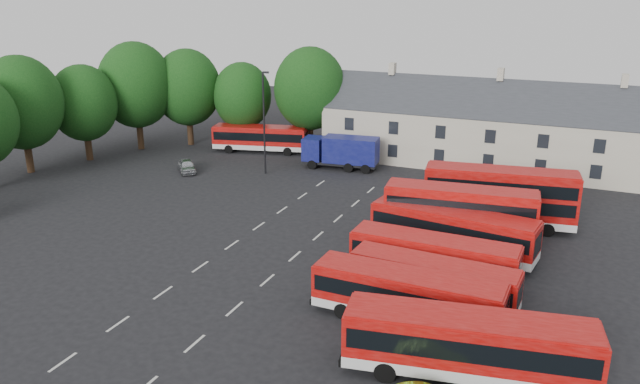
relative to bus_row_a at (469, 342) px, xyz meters
The scene contains 15 objects.
ground 20.01m from the bus_row_a, 158.13° to the left, with size 140.00×140.00×0.00m, color black.
lane_markings 18.66m from the bus_row_a, 149.49° to the left, with size 5.15×33.80×0.01m.
treeline 47.73m from the bus_row_a, 145.67° to the left, with size 29.92×32.59×12.01m.
terrace_houses 37.74m from the bus_row_a, 96.83° to the left, with size 35.70×7.13×10.06m.
bus_row_a is the anchor object (origin of this frame).
bus_row_b 5.60m from the bus_row_a, 136.12° to the left, with size 10.47×2.65×2.95m.
bus_row_c 7.25m from the bus_row_a, 116.60° to the left, with size 9.81×2.77×2.74m.
bus_row_d 10.22m from the bus_row_a, 112.57° to the left, with size 10.40×2.64×2.93m.
bus_row_e 14.52m from the bus_row_a, 104.80° to the left, with size 11.52×4.03×3.19m.
bus_dd_south 16.30m from the bus_row_a, 102.94° to the left, with size 10.67×3.59×4.29m.
bus_dd_north 20.79m from the bus_row_a, 94.46° to the left, with size 11.44×4.13×4.59m.
bus_north 44.49m from the bus_row_a, 131.14° to the left, with size 10.67×4.81×2.94m.
box_truck 36.04m from the bus_row_a, 120.95° to the left, with size 7.79×3.19×3.31m.
silver_car 39.98m from the bus_row_a, 143.72° to the left, with size 1.48×3.67×1.25m, color #B4B7BC.
lamppost 36.30m from the bus_row_a, 133.28° to the left, with size 0.69×0.43×10.01m.
Camera 1 is at (22.17, -33.28, 17.58)m, focal length 35.00 mm.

